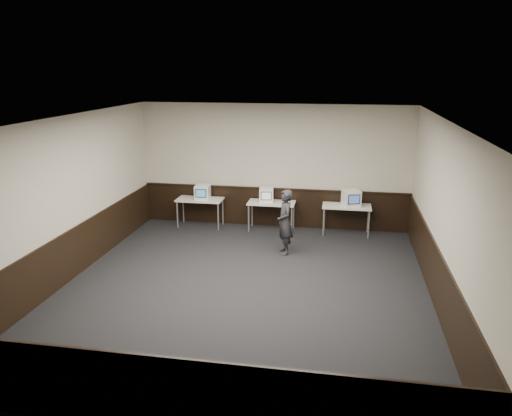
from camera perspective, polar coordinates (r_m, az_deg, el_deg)
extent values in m
plane|color=black|center=(9.67, -1.37, -9.16)|extent=(8.00, 8.00, 0.00)
plane|color=white|center=(8.81, -1.50, 10.06)|extent=(8.00, 8.00, 0.00)
plane|color=#BCB7A5|center=(12.95, 2.07, 4.77)|extent=(7.00, 0.00, 7.00)
plane|color=#BCB7A5|center=(5.50, -9.84, -11.31)|extent=(7.00, 0.00, 7.00)
plane|color=#BCB7A5|center=(10.37, -20.76, 0.91)|extent=(0.00, 8.00, 8.00)
plane|color=#BCB7A5|center=(9.11, 20.69, -1.05)|extent=(0.00, 8.00, 8.00)
cube|color=black|center=(13.19, 2.01, 0.06)|extent=(6.98, 0.04, 1.00)
cube|color=black|center=(6.10, -9.25, -20.46)|extent=(6.98, 0.04, 1.00)
cube|color=black|center=(10.67, -20.10, -4.80)|extent=(0.04, 7.98, 1.00)
cube|color=black|center=(9.47, 19.92, -7.43)|extent=(0.04, 7.98, 1.00)
cube|color=black|center=(13.04, 2.02, 2.24)|extent=(6.98, 0.06, 0.04)
cube|color=silver|center=(13.16, -6.43, 0.97)|extent=(1.20, 0.60, 0.04)
cylinder|color=#999999|center=(13.19, -8.98, -0.78)|extent=(0.04, 0.04, 0.71)
cylinder|color=#999999|center=(12.89, -4.34, -1.03)|extent=(0.04, 0.04, 0.71)
cylinder|color=#999999|center=(13.65, -8.31, -0.18)|extent=(0.04, 0.04, 0.71)
cylinder|color=#999999|center=(13.35, -3.82, -0.41)|extent=(0.04, 0.04, 0.71)
cube|color=silver|center=(12.76, 1.78, 0.60)|extent=(1.20, 0.60, 0.04)
cylinder|color=#999999|center=(12.72, -0.85, -1.21)|extent=(0.04, 0.04, 0.71)
cylinder|color=#999999|center=(12.57, 4.09, -1.47)|extent=(0.04, 0.04, 0.71)
cylinder|color=#999999|center=(13.19, -0.44, -0.58)|extent=(0.04, 0.04, 0.71)
cylinder|color=#999999|center=(13.04, 4.32, -0.82)|extent=(0.04, 0.04, 0.71)
cube|color=silver|center=(12.64, 10.34, 0.19)|extent=(1.20, 0.60, 0.04)
cylinder|color=#999999|center=(12.51, 7.73, -1.65)|extent=(0.04, 0.04, 0.71)
cylinder|color=#999999|center=(12.53, 12.76, -1.88)|extent=(0.04, 0.04, 0.71)
cylinder|color=#999999|center=(12.99, 7.83, -0.99)|extent=(0.04, 0.04, 0.71)
cylinder|color=#999999|center=(13.01, 12.68, -1.22)|extent=(0.04, 0.04, 0.71)
cube|color=white|center=(13.07, -6.13, 1.81)|extent=(0.40, 0.42, 0.37)
cube|color=black|center=(12.88, -6.32, 1.68)|extent=(0.28, 0.03, 0.22)
cube|color=teal|center=(12.87, -6.32, 1.67)|extent=(0.24, 0.02, 0.19)
cube|color=white|center=(12.76, 1.19, 1.52)|extent=(0.40, 0.42, 0.36)
cube|color=black|center=(12.58, 1.17, 1.39)|extent=(0.27, 0.05, 0.21)
cube|color=#B9BEA7|center=(12.57, 1.17, 1.38)|extent=(0.23, 0.03, 0.18)
cube|color=white|center=(12.58, 10.83, 1.12)|extent=(0.51, 0.53, 0.40)
cube|color=black|center=(12.38, 11.15, 0.96)|extent=(0.29, 0.11, 0.24)
cube|color=#35569C|center=(12.37, 11.16, 0.95)|extent=(0.25, 0.08, 0.20)
imported|color=#232227|center=(11.17, 3.31, -1.61)|extent=(0.52, 0.63, 1.48)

